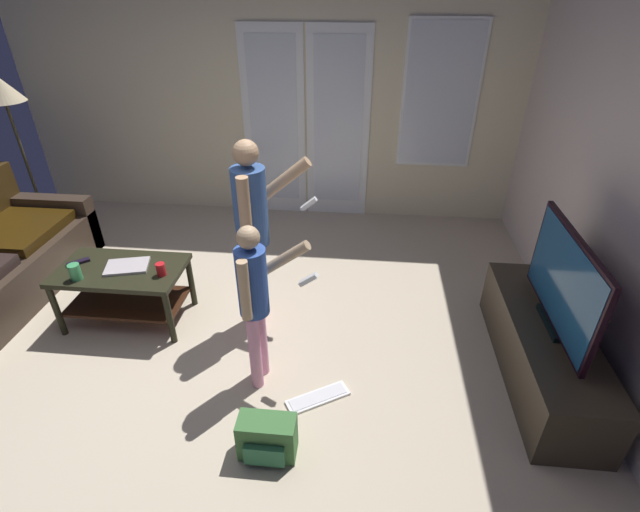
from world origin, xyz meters
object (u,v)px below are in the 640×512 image
at_px(flat_screen_tv, 564,283).
at_px(laptop_closed, 127,266).
at_px(coffee_table, 123,282).
at_px(backpack, 267,438).
at_px(person_adult, 253,223).
at_px(floor_lamp, 3,97).
at_px(person_child, 255,295).
at_px(loose_keyboard, 318,398).
at_px(cup_near_edge, 75,272).
at_px(tv_remote_black, 78,262).
at_px(cup_by_laptop, 161,269).
at_px(tv_stand, 542,349).

height_order(flat_screen_tv, laptop_closed, flat_screen_tv).
height_order(coffee_table, backpack, coffee_table).
bearing_deg(person_adult, floor_lamp, 153.58).
bearing_deg(person_child, loose_keyboard, -20.12).
bearing_deg(backpack, flat_screen_tv, 25.36).
bearing_deg(cup_near_edge, person_child, -14.31).
relative_size(person_adult, cup_near_edge, 12.17).
relative_size(floor_lamp, tv_remote_black, 9.72).
bearing_deg(cup_near_edge, floor_lamp, 131.18).
distance_m(person_adult, cup_near_edge, 1.41).
bearing_deg(backpack, cup_by_laptop, 132.98).
relative_size(person_adult, backpack, 4.51).
relative_size(loose_keyboard, tv_remote_black, 2.61).
bearing_deg(flat_screen_tv, person_child, -172.57).
distance_m(person_adult, backpack, 1.49).
height_order(person_adult, cup_near_edge, person_adult).
relative_size(tv_stand, person_child, 1.27).
relative_size(coffee_table, person_child, 0.80).
bearing_deg(person_adult, backpack, -76.24).
bearing_deg(cup_by_laptop, laptop_closed, 166.61).
height_order(tv_stand, laptop_closed, laptop_closed).
bearing_deg(cup_by_laptop, backpack, -47.02).
bearing_deg(floor_lamp, tv_stand, -19.71).
bearing_deg(cup_near_edge, cup_by_laptop, 10.86).
xyz_separation_m(flat_screen_tv, cup_by_laptop, (-2.82, 0.24, -0.23)).
height_order(backpack, cup_by_laptop, cup_by_laptop).
height_order(flat_screen_tv, floor_lamp, floor_lamp).
distance_m(flat_screen_tv, person_child, 1.98).
bearing_deg(cup_near_edge, backpack, -30.76).
distance_m(tv_stand, cup_near_edge, 3.46).
distance_m(person_adult, tv_remote_black, 1.51).
relative_size(flat_screen_tv, person_child, 0.87).
height_order(person_child, backpack, person_child).
bearing_deg(person_child, floor_lamp, 145.42).
height_order(person_adult, cup_by_laptop, person_adult).
height_order(floor_lamp, cup_by_laptop, floor_lamp).
bearing_deg(backpack, floor_lamp, 139.67).
xyz_separation_m(laptop_closed, cup_near_edge, (-0.30, -0.19, 0.05)).
height_order(flat_screen_tv, tv_remote_black, flat_screen_tv).
bearing_deg(loose_keyboard, cup_by_laptop, 153.05).
bearing_deg(tv_remote_black, laptop_closed, -43.76).
xyz_separation_m(person_child, floor_lamp, (-2.89, 1.99, 0.72)).
distance_m(backpack, laptop_closed, 1.81).
height_order(tv_stand, floor_lamp, floor_lamp).
distance_m(tv_stand, floor_lamp, 5.30).
height_order(coffee_table, cup_by_laptop, cup_by_laptop).
bearing_deg(person_child, person_adult, 102.48).
bearing_deg(cup_near_edge, coffee_table, 35.81).
distance_m(person_adult, floor_lamp, 3.12).
distance_m(person_child, laptop_closed, 1.32).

